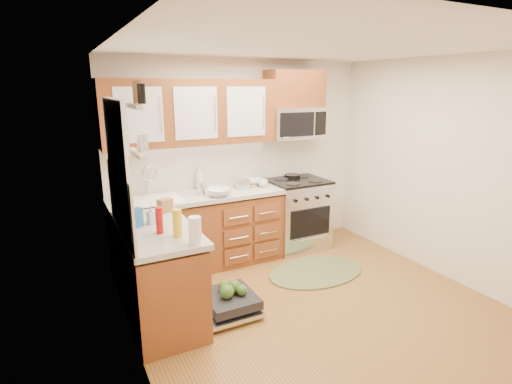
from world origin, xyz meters
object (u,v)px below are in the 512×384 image
microwave (295,123)px  stock_pot (243,184)px  upper_cabinets (191,112)px  skillet (292,176)px  bowl_b (219,192)px  cutting_board (245,185)px  cup (263,183)px  sink (155,211)px  paper_towel_roll (195,230)px  bowl_a (253,182)px  dishwasher (226,304)px  range (297,214)px  rug (316,272)px

microwave → stock_pot: microwave is taller
upper_cabinets → microwave: upper_cabinets is taller
upper_cabinets → skillet: 1.69m
upper_cabinets → bowl_b: 0.98m
cutting_board → cup: cup is taller
sink → skillet: bearing=5.6°
stock_pot → cup: (0.26, -0.05, -0.01)m
upper_cabinets → paper_towel_roll: 1.88m
cup → paper_towel_roll: bearing=-134.2°
bowl_a → dishwasher: bearing=-126.4°
cutting_board → upper_cabinets: bearing=177.9°
range → stock_pot: 0.95m
rug → skillet: size_ratio=5.52×
sink → stock_pot: size_ratio=3.25×
stock_pot → bowl_b: stock_pot is taller
bowl_a → microwave: bearing=-2.7°
paper_towel_roll → bowl_b: (0.72, 1.27, -0.07)m
range → dishwasher: 1.95m
microwave → upper_cabinets: bearing=179.0°
sink → paper_towel_roll: (0.00, -1.44, 0.24)m
bowl_b → cutting_board: bearing=32.2°
cup → skillet: bearing=20.0°
rug → paper_towel_roll: 2.08m
bowl_a → bowl_b: bowl_b is taller
dishwasher → bowl_a: bowl_a is taller
dishwasher → microwave: bearing=39.1°
range → cup: size_ratio=7.68×
stock_pot → cutting_board: 0.13m
skillet → dishwasher: bearing=-140.0°
paper_towel_roll → cutting_board: bearing=52.8°
microwave → cutting_board: size_ratio=2.61×
stock_pot → paper_towel_roll: paper_towel_roll is taller
paper_towel_roll → dishwasher: bearing=39.4°
microwave → dishwasher: microwave is taller
range → cup: (-0.55, -0.03, 0.50)m
skillet → sink: bearing=-174.4°
rug → paper_towel_roll: bearing=-159.3°
sink → cutting_board: cutting_board is taller
dishwasher → sink: bearing=109.2°
bowl_b → upper_cabinets: bearing=120.5°
bowl_a → bowl_b: 0.70m
paper_towel_roll → bowl_b: bearing=60.6°
upper_cabinets → skillet: upper_cabinets is taller
cutting_board → paper_towel_roll: (-1.19, -1.57, 0.10)m
rug → cutting_board: cutting_board is taller
cutting_board → bowl_a: bearing=11.2°
range → skillet: bearing=83.2°
sink → bowl_a: 1.35m
microwave → skillet: (0.02, 0.06, -0.73)m
microwave → cup: 0.92m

